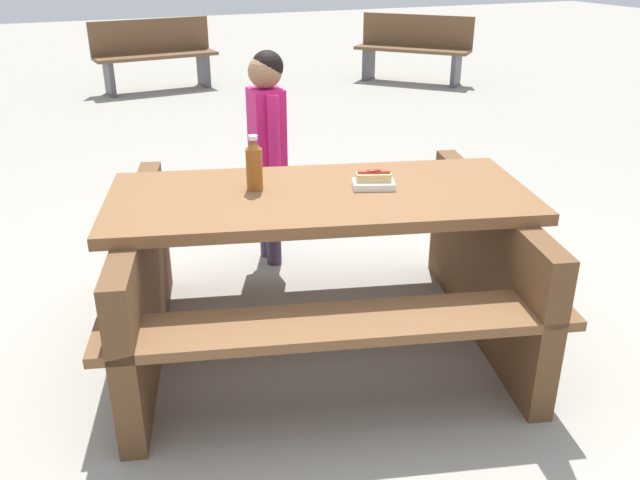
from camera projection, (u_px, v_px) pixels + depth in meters
ground_plane at (320, 341)px, 3.17m from camera, size 30.00×30.00×0.00m
picnic_table at (320, 256)px, 2.99m from camera, size 2.10×1.82×0.75m
soda_bottle at (254, 165)px, 2.85m from camera, size 0.07×0.07×0.24m
hotdog_tray at (374, 181)px, 2.90m from camera, size 0.21×0.17×0.08m
child_in_coat at (267, 132)px, 3.67m from camera, size 0.19×0.30×1.21m
park_bench_mid at (414, 47)px, 8.83m from camera, size 1.32×1.36×0.85m
park_bench_far at (154, 53)px, 8.34m from camera, size 1.53×0.55×0.85m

